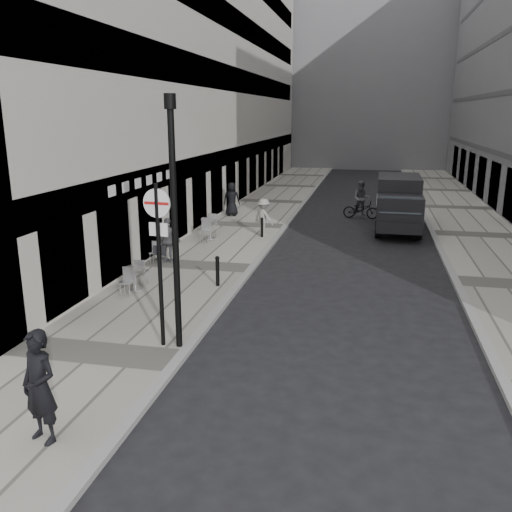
{
  "coord_description": "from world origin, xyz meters",
  "views": [
    {
      "loc": [
        4.07,
        -7.84,
        5.48
      ],
      "look_at": [
        0.85,
        7.31,
        1.4
      ],
      "focal_mm": 38.0,
      "sensor_mm": 36.0,
      "label": 1
    }
  ],
  "objects_px": {
    "lamppost": "(174,213)",
    "panel_van": "(399,201)",
    "sign_post": "(159,244)",
    "walking_man": "(39,387)",
    "cyclist": "(361,204)"
  },
  "relations": [
    {
      "from": "lamppost",
      "to": "panel_van",
      "type": "relative_size",
      "value": 1.06
    },
    {
      "from": "sign_post",
      "to": "panel_van",
      "type": "height_order",
      "value": "sign_post"
    },
    {
      "from": "sign_post",
      "to": "lamppost",
      "type": "distance_m",
      "value": 0.84
    },
    {
      "from": "lamppost",
      "to": "walking_man",
      "type": "bearing_deg",
      "value": -102.54
    },
    {
      "from": "sign_post",
      "to": "cyclist",
      "type": "bearing_deg",
      "value": 82.71
    },
    {
      "from": "walking_man",
      "to": "sign_post",
      "type": "bearing_deg",
      "value": 101.71
    },
    {
      "from": "walking_man",
      "to": "cyclist",
      "type": "xyz_separation_m",
      "value": [
        4.71,
        22.16,
        -0.32
      ]
    },
    {
      "from": "walking_man",
      "to": "lamppost",
      "type": "distance_m",
      "value": 4.77
    },
    {
      "from": "lamppost",
      "to": "panel_van",
      "type": "height_order",
      "value": "lamppost"
    },
    {
      "from": "lamppost",
      "to": "cyclist",
      "type": "relative_size",
      "value": 2.86
    },
    {
      "from": "sign_post",
      "to": "cyclist",
      "type": "xyz_separation_m",
      "value": [
        4.2,
        18.05,
        -1.8
      ]
    },
    {
      "from": "walking_man",
      "to": "lamppost",
      "type": "bearing_deg",
      "value": 96.34
    },
    {
      "from": "walking_man",
      "to": "lamppost",
      "type": "height_order",
      "value": "lamppost"
    },
    {
      "from": "lamppost",
      "to": "panel_van",
      "type": "distance_m",
      "value": 16.39
    },
    {
      "from": "panel_van",
      "to": "sign_post",
      "type": "bearing_deg",
      "value": -110.64
    }
  ]
}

